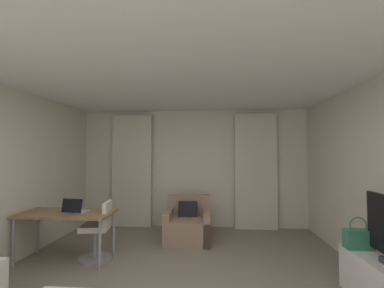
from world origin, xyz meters
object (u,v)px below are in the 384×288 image
at_px(armchair, 188,225).
at_px(handbag_primary, 359,238).
at_px(desk, 67,216).
at_px(laptop, 75,210).
at_px(desk_chair, 98,234).

xyz_separation_m(armchair, handbag_primary, (2.15, -1.61, 0.36)).
xyz_separation_m(desk, laptop, (0.14, -0.01, 0.11)).
relative_size(armchair, desk, 0.62).
relative_size(armchair, desk_chair, 0.97).
xyz_separation_m(laptop, handbag_primary, (3.77, -0.56, -0.14)).
bearing_deg(laptop, armchair, 33.04).
bearing_deg(armchair, handbag_primary, -36.78).
height_order(armchair, desk, armchair).
height_order(desk, handbag_primary, handbag_primary).
relative_size(armchair, laptop, 2.51).
bearing_deg(laptop, desk, 173.86).
relative_size(armchair, handbag_primary, 2.33).
xyz_separation_m(desk, handbag_primary, (3.90, -0.58, -0.03)).
height_order(desk_chair, laptop, laptop).
bearing_deg(laptop, desk_chair, 16.42).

